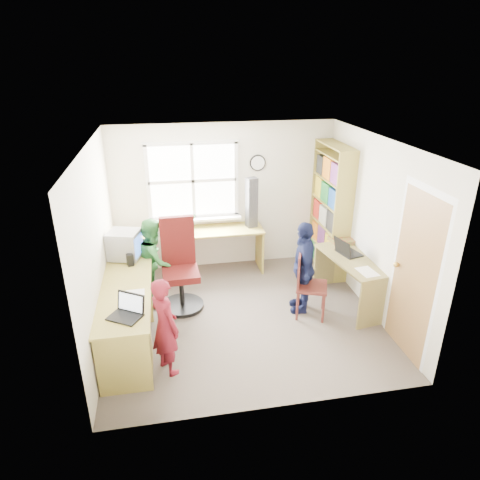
{
  "coord_description": "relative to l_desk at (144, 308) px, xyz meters",
  "views": [
    {
      "loc": [
        -0.95,
        -4.94,
        3.34
      ],
      "look_at": [
        0.0,
        0.25,
        1.05
      ],
      "focal_mm": 32.0,
      "sensor_mm": 36.0,
      "label": 1
    }
  ],
  "objects": [
    {
      "name": "laptop_left",
      "position": [
        -0.13,
        -0.58,
        0.35
      ],
      "size": [
        0.43,
        0.42,
        0.23
      ],
      "rotation": [
        0.0,
        0.0,
        -0.56
      ],
      "color": "black",
      "rests_on": "l_desk"
    },
    {
      "name": "laptop_right",
      "position": [
        2.84,
        0.5,
        0.32
      ],
      "size": [
        0.37,
        0.41,
        0.24
      ],
      "rotation": [
        0.0,
        0.0,
        1.82
      ],
      "color": "black",
      "rests_on": "right_desk"
    },
    {
      "name": "room",
      "position": [
        1.32,
        0.38,
        0.76
      ],
      "size": [
        3.64,
        3.44,
        2.44
      ],
      "color": "#4E453E",
      "rests_on": "ground"
    },
    {
      "name": "person_green",
      "position": [
        0.14,
        0.97,
        0.18
      ],
      "size": [
        0.51,
        0.64,
        1.27
      ],
      "primitive_type": "imported",
      "rotation": [
        0.0,
        0.0,
        1.51
      ],
      "color": "#317B36",
      "rests_on": "ground"
    },
    {
      "name": "game_box",
      "position": [
        2.95,
        0.91,
        0.3
      ],
      "size": [
        0.35,
        0.35,
        0.06
      ],
      "rotation": [
        0.0,
        0.0,
        0.11
      ],
      "color": "red",
      "rests_on": "right_desk"
    },
    {
      "name": "speaker_b",
      "position": [
        -0.14,
        1.15,
        0.38
      ],
      "size": [
        0.11,
        0.11,
        0.18
      ],
      "rotation": [
        0.0,
        0.0,
        -0.25
      ],
      "color": "black",
      "rests_on": "l_desk"
    },
    {
      "name": "bookshelf",
      "position": [
        2.96,
        1.47,
        0.55
      ],
      "size": [
        0.3,
        1.02,
        2.1
      ],
      "color": "#B1A047",
      "rests_on": "ground"
    },
    {
      "name": "wooden_chair",
      "position": [
        2.17,
        0.19,
        0.05
      ],
      "size": [
        0.52,
        0.52,
        0.94
      ],
      "rotation": [
        0.0,
        0.0,
        -0.36
      ],
      "color": "#5B231E",
      "rests_on": "ground"
    },
    {
      "name": "speaker_a",
      "position": [
        -0.16,
        0.63,
        0.38
      ],
      "size": [
        0.1,
        0.1,
        0.17
      ],
      "rotation": [
        0.0,
        0.0,
        0.29
      ],
      "color": "black",
      "rests_on": "l_desk"
    },
    {
      "name": "potted_plant",
      "position": [
        0.73,
        1.69,
        0.45
      ],
      "size": [
        0.2,
        0.17,
        0.3
      ],
      "primitive_type": "imported",
      "rotation": [
        0.0,
        0.0,
        0.26
      ],
      "color": "#2A6A38",
      "rests_on": "l_desk"
    },
    {
      "name": "person_navy",
      "position": [
        2.15,
        0.34,
        0.21
      ],
      "size": [
        0.48,
        0.83,
        1.33
      ],
      "primitive_type": "imported",
      "rotation": [
        0.0,
        0.0,
        -1.78
      ],
      "color": "#151B42",
      "rests_on": "ground"
    },
    {
      "name": "crt_monitor",
      "position": [
        -0.24,
        0.88,
        0.5
      ],
      "size": [
        0.49,
        0.46,
        0.4
      ],
      "rotation": [
        0.0,
        0.0,
        -0.29
      ],
      "color": "#98989C",
      "rests_on": "l_desk"
    },
    {
      "name": "swivel_chair",
      "position": [
        0.49,
        0.76,
        0.1
      ],
      "size": [
        0.63,
        0.63,
        1.3
      ],
      "rotation": [
        0.0,
        0.0,
        0.04
      ],
      "color": "black",
      "rests_on": "ground"
    },
    {
      "name": "l_desk",
      "position": [
        0.0,
        0.0,
        0.0
      ],
      "size": [
        2.38,
        2.95,
        0.75
      ],
      "color": "#B1A047",
      "rests_on": "ground"
    },
    {
      "name": "paper_a",
      "position": [
        -0.07,
        -0.19,
        0.3
      ],
      "size": [
        0.23,
        0.32,
        0.0
      ],
      "rotation": [
        0.0,
        0.0,
        0.02
      ],
      "color": "white",
      "rests_on": "l_desk"
    },
    {
      "name": "person_red",
      "position": [
        0.25,
        -0.63,
        0.13
      ],
      "size": [
        0.46,
        0.51,
        1.18
      ],
      "primitive_type": "imported",
      "rotation": [
        0.0,
        0.0,
        2.11
      ],
      "color": "maroon",
      "rests_on": "ground"
    },
    {
      "name": "right_desk",
      "position": [
        2.89,
        0.35,
        0.07
      ],
      "size": [
        0.76,
        1.33,
        0.72
      ],
      "rotation": [
        0.0,
        0.0,
        0.15
      ],
      "color": "olive",
      "rests_on": "ground"
    },
    {
      "name": "cd_tower",
      "position": [
        1.72,
        1.74,
        0.7
      ],
      "size": [
        0.2,
        0.18,
        0.82
      ],
      "rotation": [
        0.0,
        0.0,
        0.26
      ],
      "color": "black",
      "rests_on": "l_desk"
    },
    {
      "name": "paper_b",
      "position": [
        2.9,
        -0.06,
        0.27
      ],
      "size": [
        0.25,
        0.32,
        0.0
      ],
      "rotation": [
        0.0,
        0.0,
        0.13
      ],
      "color": "white",
      "rests_on": "right_desk"
    }
  ]
}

